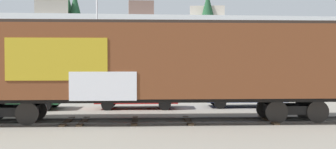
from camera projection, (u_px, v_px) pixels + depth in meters
name	position (u px, v px, depth m)	size (l,w,h in m)	color
ground_plane	(148.00, 122.00, 18.00)	(260.00, 260.00, 0.00)	slate
track	(150.00, 121.00, 18.01)	(60.00, 4.81, 0.08)	#4C4742
freight_car	(153.00, 63.00, 17.94)	(17.39, 4.00, 4.23)	brown
flagpole	(96.00, 21.00, 31.23)	(0.43, 1.59, 8.39)	silver
hillside	(127.00, 47.00, 91.97)	(112.27, 30.44, 15.72)	silver
parked_car_green	(23.00, 94.00, 22.63)	(4.23, 2.30, 1.58)	#1E5933
parked_car_red	(136.00, 92.00, 23.00)	(4.44, 2.16, 1.74)	#B21E1E
parked_car_blue	(243.00, 91.00, 23.79)	(4.47, 2.16, 1.73)	navy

